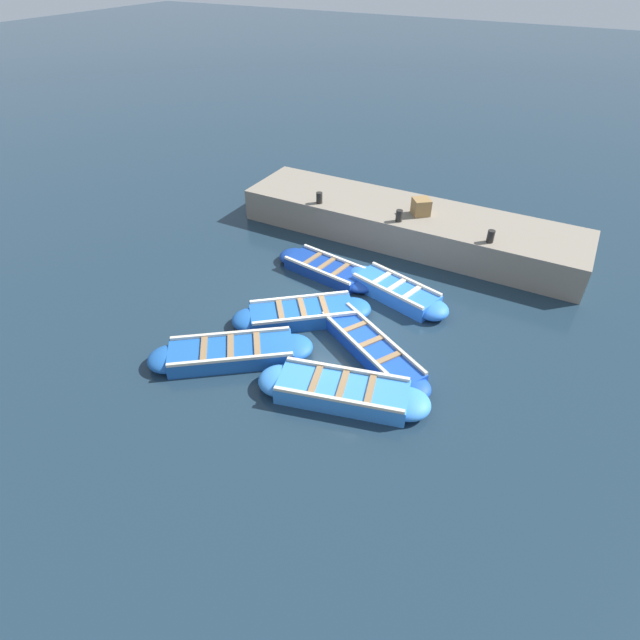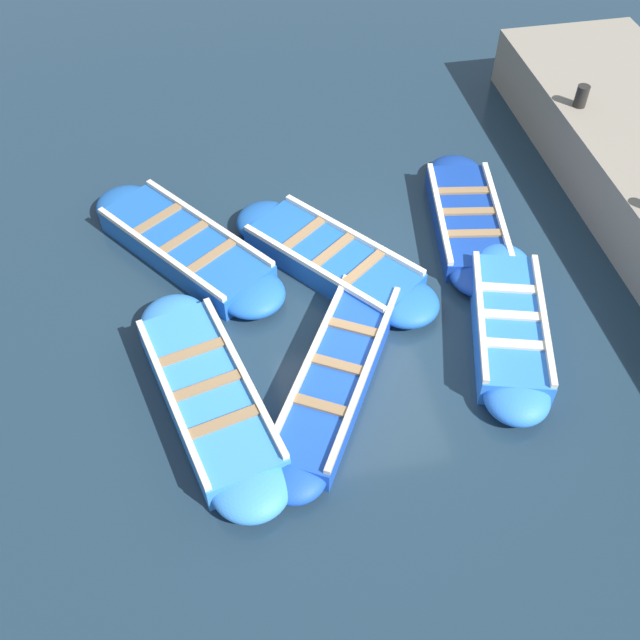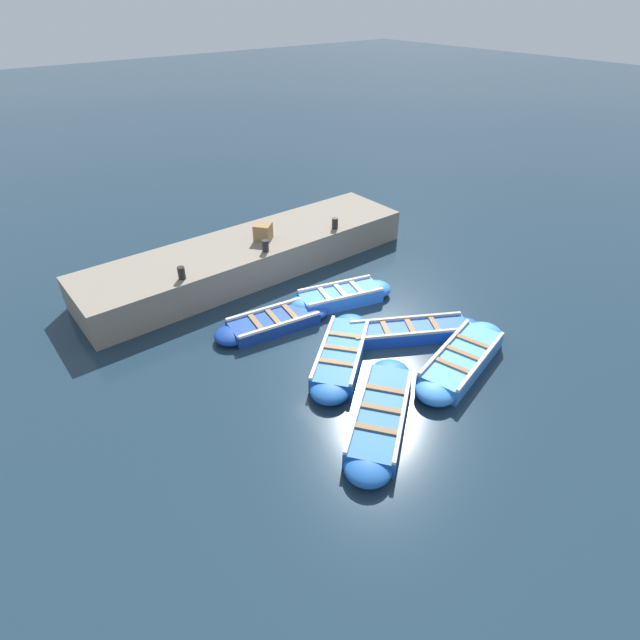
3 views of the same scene
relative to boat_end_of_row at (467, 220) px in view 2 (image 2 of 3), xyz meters
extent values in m
plane|color=#1C303F|center=(1.90, 1.27, -0.17)|extent=(120.00, 120.00, 0.00)
cube|color=navy|center=(0.00, 0.00, -0.01)|extent=(1.33, 2.48, 0.32)
ellipsoid|color=navy|center=(0.19, 1.16, -0.01)|extent=(1.03, 1.05, 0.32)
ellipsoid|color=navy|center=(-0.19, -1.16, -0.01)|extent=(1.03, 1.05, 0.32)
cube|color=silver|center=(-0.44, 0.07, 0.19)|extent=(0.45, 2.29, 0.07)
cube|color=silver|center=(0.44, -0.07, 0.19)|extent=(0.45, 2.29, 0.07)
cube|color=olive|center=(0.08, 0.49, 0.18)|extent=(0.86, 0.27, 0.04)
cube|color=olive|center=(0.00, 0.00, 0.18)|extent=(0.86, 0.27, 0.04)
cube|color=olive|center=(-0.08, -0.49, 0.18)|extent=(0.86, 0.27, 0.04)
cube|color=#1947B7|center=(2.56, 2.53, -0.01)|extent=(2.24, 3.08, 0.32)
ellipsoid|color=#1947B7|center=(3.33, 3.87, -0.01)|extent=(1.03, 1.04, 0.32)
ellipsoid|color=#1947B7|center=(1.79, 1.20, -0.01)|extent=(1.03, 1.04, 0.32)
cube|color=#B2AD9E|center=(2.24, 2.72, 0.19)|extent=(1.58, 2.66, 0.07)
cube|color=#B2AD9E|center=(2.87, 2.35, 0.19)|extent=(1.58, 2.66, 0.07)
cube|color=olive|center=(2.88, 3.10, 0.18)|extent=(0.69, 0.48, 0.04)
cube|color=olive|center=(2.56, 2.53, 0.18)|extent=(0.69, 0.48, 0.04)
cube|color=olive|center=(2.23, 1.97, 0.18)|extent=(0.69, 0.48, 0.04)
cube|color=#1E59AD|center=(4.28, -0.19, 0.01)|extent=(2.48, 2.86, 0.36)
ellipsoid|color=#1E59AD|center=(3.44, 0.95, 0.01)|extent=(1.31, 1.31, 0.36)
ellipsoid|color=#1E59AD|center=(5.12, -1.32, 0.01)|extent=(1.31, 1.31, 0.36)
cube|color=beige|center=(3.91, -0.46, 0.23)|extent=(1.71, 2.27, 0.07)
cube|color=beige|center=(4.65, 0.09, 0.23)|extent=(1.71, 2.27, 0.07)
cube|color=olive|center=(3.92, 0.29, 0.21)|extent=(0.79, 0.64, 0.04)
cube|color=olive|center=(4.28, -0.19, 0.21)|extent=(0.79, 0.64, 0.04)
cube|color=olive|center=(4.64, -0.67, 0.21)|extent=(0.79, 0.64, 0.04)
cube|color=#1E59AD|center=(2.21, 0.50, 0.01)|extent=(2.41, 2.66, 0.36)
ellipsoid|color=#1E59AD|center=(1.39, 1.52, 0.01)|extent=(1.30, 1.30, 0.36)
ellipsoid|color=#1E59AD|center=(3.02, -0.53, 0.01)|extent=(1.30, 1.30, 0.36)
cube|color=silver|center=(1.85, 0.21, 0.22)|extent=(1.66, 2.05, 0.07)
cube|color=silver|center=(2.56, 0.78, 0.22)|extent=(1.66, 2.05, 0.07)
cube|color=olive|center=(1.86, 0.93, 0.21)|extent=(0.77, 0.65, 0.04)
cube|color=olive|center=(2.21, 0.50, 0.21)|extent=(0.77, 0.65, 0.04)
cube|color=olive|center=(2.55, 0.06, 0.21)|extent=(0.77, 0.65, 0.04)
cube|color=blue|center=(0.16, 2.21, 0.03)|extent=(1.50, 2.50, 0.40)
ellipsoid|color=blue|center=(0.48, 3.34, 0.03)|extent=(1.03, 1.04, 0.40)
ellipsoid|color=blue|center=(-0.16, 1.08, 0.03)|extent=(1.03, 1.04, 0.40)
cube|color=beige|center=(-0.23, 2.32, 0.26)|extent=(0.70, 2.23, 0.07)
cube|color=beige|center=(0.55, 2.10, 0.26)|extent=(0.70, 2.23, 0.07)
cube|color=beige|center=(0.29, 2.69, 0.25)|extent=(0.80, 0.35, 0.04)
cube|color=beige|center=(0.16, 2.21, 0.25)|extent=(0.80, 0.35, 0.04)
cube|color=beige|center=(0.02, 1.73, 0.25)|extent=(0.80, 0.35, 0.04)
cube|color=#3884E0|center=(4.18, 2.61, 0.03)|extent=(1.65, 2.90, 0.40)
ellipsoid|color=#3884E0|center=(3.84, 3.93, 0.03)|extent=(1.13, 1.15, 0.40)
ellipsoid|color=#3884E0|center=(4.52, 1.28, 0.03)|extent=(1.13, 1.15, 0.40)
cube|color=beige|center=(3.74, 2.49, 0.26)|extent=(0.74, 2.62, 0.07)
cube|color=beige|center=(4.63, 2.72, 0.26)|extent=(0.74, 2.62, 0.07)
cube|color=olive|center=(4.04, 3.17, 0.25)|extent=(0.89, 0.35, 0.04)
cube|color=olive|center=(4.18, 2.61, 0.25)|extent=(0.89, 0.35, 0.04)
cube|color=olive|center=(4.33, 2.04, 0.25)|extent=(0.89, 0.35, 0.04)
cylinder|color=black|center=(-2.23, -1.43, 1.03)|extent=(0.20, 0.20, 0.35)
camera|label=1|loc=(10.88, 5.71, 7.59)|focal=28.00mm
camera|label=2|loc=(3.88, 8.22, 7.48)|focal=42.00mm
camera|label=3|loc=(9.39, -5.86, 7.53)|focal=28.00mm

